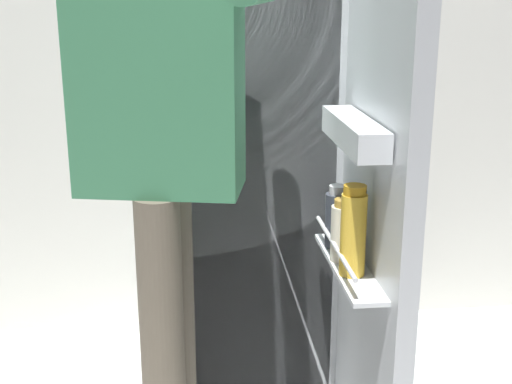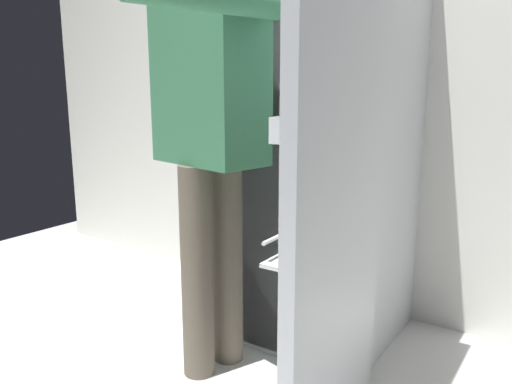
% 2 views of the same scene
% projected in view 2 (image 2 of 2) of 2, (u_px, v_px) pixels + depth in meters
% --- Properties ---
extents(kitchen_wall, '(4.40, 0.10, 2.67)m').
position_uv_depth(kitchen_wall, '(370.00, 31.00, 2.33)').
color(kitchen_wall, silver).
rests_on(kitchen_wall, ground_plane).
extents(refrigerator, '(0.63, 1.22, 1.73)m').
position_uv_depth(refrigerator, '(331.00, 143.00, 2.07)').
color(refrigerator, silver).
rests_on(refrigerator, ground_plane).
extents(person, '(0.55, 0.78, 1.64)m').
position_uv_depth(person, '(212.00, 118.00, 1.81)').
color(person, '#665B4C').
rests_on(person, ground_plane).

